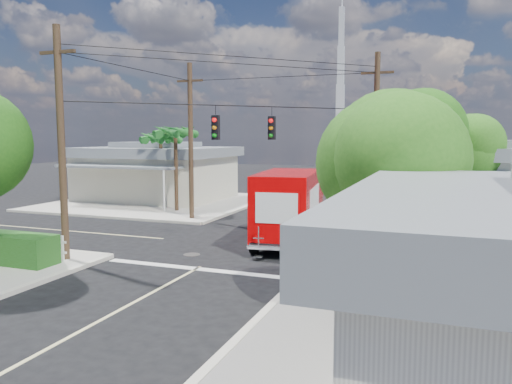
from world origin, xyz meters
The scene contains 16 objects.
ground centered at (0.00, 0.00, 0.00)m, with size 120.00×120.00×0.00m, color black.
sidewalk_ne centered at (10.88, 10.88, 0.07)m, with size 14.12×14.12×0.14m.
sidewalk_nw centered at (-10.88, 10.88, 0.07)m, with size 14.12×14.12×0.14m.
road_markings centered at (0.00, -1.47, 0.01)m, with size 32.00×32.00×0.01m.
building_nw centered at (-12.00, 12.46, 2.22)m, with size 10.80×10.20×4.30m.
radio_tower centered at (0.50, 20.00, 5.64)m, with size 0.80×0.80×17.00m.
tree_ne_front centered at (7.21, 6.76, 4.77)m, with size 4.21×4.14×6.66m.
tree_ne_back centered at (9.81, 8.96, 4.19)m, with size 3.77×3.66×5.82m.
tree_se centered at (7.01, -7.24, 4.04)m, with size 3.67×3.54×5.62m.
palm_nw_front centered at (-7.50, 7.50, 5.04)m, with size 3.01×3.08×5.59m.
palm_nw_back centered at (-9.50, 9.00, 4.67)m, with size 3.01×3.08×5.19m.
utility_poles centered at (-1.58, 1.60, 4.67)m, with size 12.00×10.68×9.00m.
picket_fence centered at (-7.80, -5.60, 0.68)m, with size 5.94×0.06×1.00m.
vending_boxes centered at (6.50, 6.20, 0.69)m, with size 1.90×0.50×1.10m.
delivery_truck centered at (1.90, 1.43, 1.67)m, with size 3.29×7.83×3.29m.
parked_car centered at (11.07, 2.86, 0.78)m, with size 2.59×5.62×1.56m, color silver.
Camera 1 is at (8.38, -20.40, 4.89)m, focal length 35.00 mm.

